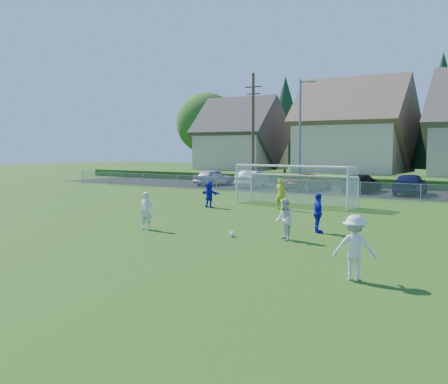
# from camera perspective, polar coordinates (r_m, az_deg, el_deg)

# --- Properties ---
(ground) EXTENTS (160.00, 160.00, 0.00)m
(ground) POSITION_cam_1_polar(r_m,az_deg,el_deg) (19.50, -13.15, -5.81)
(ground) COLOR #193D0C
(ground) RESTS_ON ground
(asphalt_lot) EXTENTS (60.00, 60.00, 0.00)m
(asphalt_lot) POSITION_cam_1_polar(r_m,az_deg,el_deg) (43.10, 14.46, 0.03)
(asphalt_lot) COLOR black
(asphalt_lot) RESTS_ON ground
(grass_embankment) EXTENTS (70.00, 6.00, 0.80)m
(grass_embankment) POSITION_cam_1_polar(r_m,az_deg,el_deg) (50.20, 17.26, 1.09)
(grass_embankment) COLOR #1E420F
(grass_embankment) RESTS_ON ground
(soccer_ball) EXTENTS (0.22, 0.22, 0.22)m
(soccer_ball) POSITION_cam_1_polar(r_m,az_deg,el_deg) (20.99, 0.92, -4.61)
(soccer_ball) COLOR white
(soccer_ball) RESTS_ON ground
(player_white_a) EXTENTS (0.67, 0.52, 1.62)m
(player_white_a) POSITION_cam_1_polar(r_m,az_deg,el_deg) (23.01, -8.49, -2.05)
(player_white_a) COLOR silver
(player_white_a) RESTS_ON ground
(player_white_b) EXTENTS (0.98, 1.00, 1.62)m
(player_white_b) POSITION_cam_1_polar(r_m,az_deg,el_deg) (20.26, 6.58, -2.98)
(player_white_b) COLOR silver
(player_white_b) RESTS_ON ground
(player_white_c) EXTENTS (1.30, 0.99, 1.77)m
(player_white_c) POSITION_cam_1_polar(r_m,az_deg,el_deg) (14.60, 14.01, -5.90)
(player_white_c) COLOR silver
(player_white_c) RESTS_ON ground
(player_blue_a) EXTENTS (0.91, 1.02, 1.67)m
(player_blue_a) POSITION_cam_1_polar(r_m,az_deg,el_deg) (22.19, 10.21, -2.28)
(player_blue_a) COLOR #1413B9
(player_blue_a) RESTS_ON ground
(player_blue_b) EXTENTS (1.50, 0.74, 1.55)m
(player_blue_b) POSITION_cam_1_polar(r_m,az_deg,el_deg) (30.99, -1.61, -0.27)
(player_blue_b) COLOR #1413B9
(player_blue_b) RESTS_ON ground
(goalkeeper) EXTENTS (0.71, 0.51, 1.80)m
(goalkeeper) POSITION_cam_1_polar(r_m,az_deg,el_deg) (30.07, 6.18, -0.22)
(goalkeeper) COLOR #B3C917
(goalkeeper) RESTS_ON ground
(car_a) EXTENTS (2.27, 4.54, 1.48)m
(car_a) POSITION_cam_1_polar(r_m,az_deg,el_deg) (48.83, -1.14, 1.61)
(car_a) COLOR #B7B9BF
(car_a) RESTS_ON ground
(car_b) EXTENTS (2.12, 4.61, 1.46)m
(car_b) POSITION_cam_1_polar(r_m,az_deg,el_deg) (46.67, 3.10, 1.44)
(car_b) COLOR silver
(car_b) RESTS_ON ground
(car_c) EXTENTS (2.96, 5.25, 1.38)m
(car_c) POSITION_cam_1_polar(r_m,az_deg,el_deg) (43.84, 9.18, 1.10)
(car_c) COLOR #5D110A
(car_c) RESTS_ON ground
(car_d) EXTENTS (2.29, 5.00, 1.42)m
(car_d) POSITION_cam_1_polar(r_m,az_deg,el_deg) (42.98, 14.69, 0.95)
(car_d) COLOR black
(car_d) RESTS_ON ground
(car_e) EXTENTS (2.21, 4.92, 1.64)m
(car_e) POSITION_cam_1_polar(r_m,az_deg,el_deg) (41.46, 19.61, 0.84)
(car_e) COLOR #11163C
(car_e) RESTS_ON ground
(soccer_goal) EXTENTS (7.42, 1.90, 2.50)m
(soccer_goal) POSITION_cam_1_polar(r_m,az_deg,el_deg) (32.40, 7.88, 1.43)
(soccer_goal) COLOR white
(soccer_goal) RESTS_ON ground
(chainlink_fence) EXTENTS (52.06, 0.06, 1.20)m
(chainlink_fence) POSITION_cam_1_polar(r_m,az_deg,el_deg) (37.91, 11.76, 0.37)
(chainlink_fence) COLOR gray
(chainlink_fence) RESTS_ON ground
(streetlight) EXTENTS (1.38, 0.18, 9.00)m
(streetlight) POSITION_cam_1_polar(r_m,az_deg,el_deg) (43.25, 8.33, 6.56)
(streetlight) COLOR slate
(streetlight) RESTS_ON ground
(utility_pole) EXTENTS (1.60, 0.26, 10.00)m
(utility_pole) POSITION_cam_1_polar(r_m,az_deg,el_deg) (46.50, 3.18, 6.87)
(utility_pole) COLOR #473321
(utility_pole) RESTS_ON ground
(houses_row) EXTENTS (53.90, 11.45, 13.27)m
(houses_row) POSITION_cam_1_polar(r_m,az_deg,el_deg) (56.98, 21.50, 8.38)
(houses_row) COLOR tan
(houses_row) RESTS_ON ground
(tree_row) EXTENTS (65.98, 12.36, 13.80)m
(tree_row) POSITION_cam_1_polar(r_m,az_deg,el_deg) (63.27, 21.86, 7.61)
(tree_row) COLOR #382616
(tree_row) RESTS_ON ground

